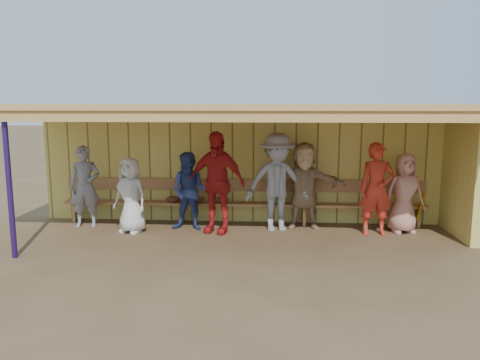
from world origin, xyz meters
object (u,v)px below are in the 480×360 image
Objects in this scene: player_a at (85,186)px; player_b at (131,195)px; player_c at (190,191)px; bench at (242,199)px; player_d at (216,182)px; player_e at (277,182)px; player_f at (304,186)px; player_h at (404,193)px; player_g at (376,189)px.

player_b is at bearing -30.50° from player_a.
player_c reaches higher than player_b.
player_c is at bearing -149.92° from bench.
player_e is (1.18, 0.23, -0.02)m from player_d.
player_c is at bearing -177.89° from player_d.
player_b is 0.75× the size of player_d.
player_f reaches higher than player_c.
player_d is 0.26× the size of bench.
player_b is at bearing -157.70° from bench.
bench is (2.13, 0.87, -0.21)m from player_b.
player_h is at bearing 20.31° from player_d.
player_d reaches higher than player_h.
player_d is at bearing -179.72° from player_e.
player_g is at bearing -12.46° from player_a.
player_b is 3.45m from player_f.
player_f is 1.40m from player_g.
bench is at bearing 74.53° from player_d.
player_c is at bearing -171.71° from player_f.
player_c is 4.21m from player_h.
bench is (-2.61, 0.69, -0.36)m from player_g.
player_e is 0.59m from player_f.
player_a is 1.07× the size of player_c.
player_b is at bearing -169.28° from player_f.
player_e is at bearing 170.68° from player_h.
player_c is (2.18, -0.10, -0.06)m from player_a.
player_d reaches higher than player_c.
player_g is at bearing 4.29° from player_c.
bench is (-0.72, 0.51, -0.44)m from player_e.
player_a is 0.22× the size of bench.
player_f is at bearing -8.09° from player_a.
player_b is 2.31m from bench.
bench is (0.47, 0.73, -0.47)m from player_d.
bench is at bearing 167.66° from player_f.
player_d reaches higher than bench.
player_g is 1.14× the size of player_h.
player_d is (0.55, -0.15, 0.21)m from player_c.
player_d is at bearing -122.41° from bench.
player_c is 2.30m from player_f.
player_d is 1.79m from player_f.
player_h is 0.21× the size of bench.
player_f reaches higher than bench.
player_b is 5.34m from player_h.
bench is (1.02, 0.59, -0.25)m from player_c.
player_g is 0.23× the size of bench.
player_a is at bearing -176.47° from player_f.
player_c is 1.74m from player_e.
player_e reaches higher than player_b.
bench is (-3.19, 0.52, -0.25)m from player_h.
player_c is 3.63m from player_g.
player_d is at bearing 27.08° from player_b.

